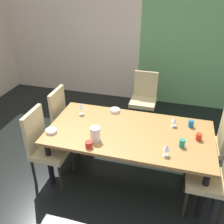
{
  "coord_description": "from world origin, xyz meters",
  "views": [
    {
      "loc": [
        0.96,
        -2.42,
        2.51
      ],
      "look_at": [
        0.19,
        0.36,
        0.85
      ],
      "focal_mm": 40.0,
      "sensor_mm": 36.0,
      "label": 1
    }
  ],
  "objects_px": {
    "cup_rear": "(199,137)",
    "cup_west": "(89,145)",
    "wine_glass_left": "(166,148)",
    "wine_glass_east": "(174,120)",
    "serving_bowl_right": "(115,110)",
    "cup_front": "(182,143)",
    "serving_bowl_south": "(51,131)",
    "chair_right_near": "(215,176)",
    "wine_glass_corner": "(81,106)",
    "pitcher_near_window": "(95,134)",
    "chair_left_far": "(66,119)",
    "chair_left_near": "(45,144)",
    "chair_head_far": "(144,96)",
    "dining_table": "(129,136)",
    "cup_near_shelf": "(191,124)",
    "chair_right_far": "(212,140)"
  },
  "relations": [
    {
      "from": "cup_rear",
      "to": "cup_west",
      "type": "relative_size",
      "value": 0.98
    },
    {
      "from": "wine_glass_left",
      "to": "wine_glass_east",
      "type": "distance_m",
      "value": 0.62
    },
    {
      "from": "wine_glass_left",
      "to": "cup_rear",
      "type": "relative_size",
      "value": 1.79
    },
    {
      "from": "serving_bowl_right",
      "to": "cup_front",
      "type": "bearing_deg",
      "value": -31.25
    },
    {
      "from": "serving_bowl_south",
      "to": "cup_rear",
      "type": "relative_size",
      "value": 1.71
    },
    {
      "from": "wine_glass_left",
      "to": "wine_glass_east",
      "type": "xyz_separation_m",
      "value": [
        0.05,
        0.62,
        -0.01
      ]
    },
    {
      "from": "serving_bowl_south",
      "to": "cup_front",
      "type": "xyz_separation_m",
      "value": [
        1.59,
        0.14,
        0.03
      ]
    },
    {
      "from": "cup_rear",
      "to": "chair_right_near",
      "type": "bearing_deg",
      "value": -61.67
    },
    {
      "from": "cup_front",
      "to": "serving_bowl_south",
      "type": "bearing_deg",
      "value": -175.07
    },
    {
      "from": "wine_glass_corner",
      "to": "wine_glass_left",
      "type": "height_order",
      "value": "wine_glass_corner"
    },
    {
      "from": "wine_glass_east",
      "to": "pitcher_near_window",
      "type": "height_order",
      "value": "pitcher_near_window"
    },
    {
      "from": "chair_left_far",
      "to": "cup_rear",
      "type": "bearing_deg",
      "value": 81.49
    },
    {
      "from": "chair_right_near",
      "to": "cup_front",
      "type": "height_order",
      "value": "chair_right_near"
    },
    {
      "from": "chair_left_near",
      "to": "chair_head_far",
      "type": "xyz_separation_m",
      "value": [
        1.01,
        1.76,
        -0.02
      ]
    },
    {
      "from": "chair_head_far",
      "to": "pitcher_near_window",
      "type": "xyz_separation_m",
      "value": [
        -0.33,
        -1.72,
        0.28
      ]
    },
    {
      "from": "serving_bowl_south",
      "to": "dining_table",
      "type": "bearing_deg",
      "value": 16.67
    },
    {
      "from": "cup_front",
      "to": "chair_left_near",
      "type": "bearing_deg",
      "value": -173.87
    },
    {
      "from": "wine_glass_east",
      "to": "cup_near_shelf",
      "type": "height_order",
      "value": "wine_glass_east"
    },
    {
      "from": "wine_glass_corner",
      "to": "cup_front",
      "type": "bearing_deg",
      "value": -15.55
    },
    {
      "from": "cup_rear",
      "to": "cup_near_shelf",
      "type": "relative_size",
      "value": 0.92
    },
    {
      "from": "chair_left_near",
      "to": "cup_near_shelf",
      "type": "relative_size",
      "value": 11.44
    },
    {
      "from": "chair_right_far",
      "to": "serving_bowl_south",
      "type": "bearing_deg",
      "value": 107.05
    },
    {
      "from": "wine_glass_east",
      "to": "cup_west",
      "type": "relative_size",
      "value": 1.54
    },
    {
      "from": "chair_left_near",
      "to": "chair_right_far",
      "type": "height_order",
      "value": "chair_right_far"
    },
    {
      "from": "chair_head_far",
      "to": "cup_front",
      "type": "bearing_deg",
      "value": 113.1
    },
    {
      "from": "chair_right_far",
      "to": "chair_right_near",
      "type": "relative_size",
      "value": 1.07
    },
    {
      "from": "cup_near_shelf",
      "to": "serving_bowl_south",
      "type": "bearing_deg",
      "value": -160.43
    },
    {
      "from": "chair_left_far",
      "to": "chair_right_near",
      "type": "xyz_separation_m",
      "value": [
        2.08,
        -0.65,
        -0.01
      ]
    },
    {
      "from": "serving_bowl_right",
      "to": "cup_west",
      "type": "relative_size",
      "value": 1.67
    },
    {
      "from": "wine_glass_corner",
      "to": "dining_table",
      "type": "bearing_deg",
      "value": -17.94
    },
    {
      "from": "dining_table",
      "to": "pitcher_near_window",
      "type": "xyz_separation_m",
      "value": [
        -0.36,
        -0.29,
        0.16
      ]
    },
    {
      "from": "dining_table",
      "to": "cup_front",
      "type": "relative_size",
      "value": 21.47
    },
    {
      "from": "chair_right_far",
      "to": "wine_glass_east",
      "type": "bearing_deg",
      "value": 96.66
    },
    {
      "from": "cup_rear",
      "to": "pitcher_near_window",
      "type": "distance_m",
      "value": 1.24
    },
    {
      "from": "serving_bowl_right",
      "to": "wine_glass_left",
      "type": "bearing_deg",
      "value": -44.98
    },
    {
      "from": "cup_west",
      "to": "cup_near_shelf",
      "type": "bearing_deg",
      "value": 33.93
    },
    {
      "from": "chair_left_near",
      "to": "wine_glass_corner",
      "type": "xyz_separation_m",
      "value": [
        0.29,
        0.57,
        0.29
      ]
    },
    {
      "from": "wine_glass_corner",
      "to": "serving_bowl_south",
      "type": "height_order",
      "value": "wine_glass_corner"
    },
    {
      "from": "chair_right_near",
      "to": "serving_bowl_south",
      "type": "xyz_separation_m",
      "value": [
        -1.98,
        0.04,
        0.21
      ]
    },
    {
      "from": "chair_left_far",
      "to": "serving_bowl_south",
      "type": "relative_size",
      "value": 7.19
    },
    {
      "from": "chair_left_near",
      "to": "cup_front",
      "type": "xyz_separation_m",
      "value": [
        1.69,
        0.18,
        0.22
      ]
    },
    {
      "from": "wine_glass_corner",
      "to": "pitcher_near_window",
      "type": "distance_m",
      "value": 0.66
    },
    {
      "from": "serving_bowl_south",
      "to": "cup_rear",
      "type": "bearing_deg",
      "value": 10.47
    },
    {
      "from": "chair_left_near",
      "to": "wine_glass_left",
      "type": "height_order",
      "value": "chair_left_near"
    },
    {
      "from": "wine_glass_left",
      "to": "cup_front",
      "type": "relative_size",
      "value": 1.52
    },
    {
      "from": "cup_rear",
      "to": "wine_glass_left",
      "type": "bearing_deg",
      "value": -131.76
    },
    {
      "from": "serving_bowl_right",
      "to": "serving_bowl_south",
      "type": "xyz_separation_m",
      "value": [
        -0.64,
        -0.71,
        -0.0
      ]
    },
    {
      "from": "wine_glass_corner",
      "to": "cup_rear",
      "type": "bearing_deg",
      "value": -7.06
    },
    {
      "from": "chair_right_far",
      "to": "cup_near_shelf",
      "type": "height_order",
      "value": "chair_right_far"
    },
    {
      "from": "wine_glass_corner",
      "to": "serving_bowl_south",
      "type": "distance_m",
      "value": 0.57
    }
  ]
}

